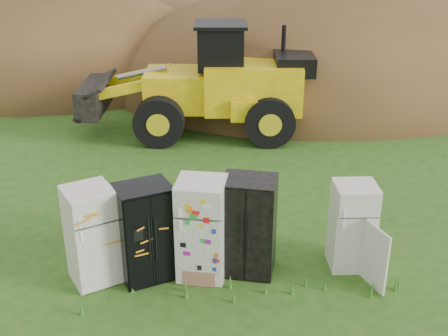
% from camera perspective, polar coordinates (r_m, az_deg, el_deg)
% --- Properties ---
extents(ground, '(120.00, 120.00, 0.00)m').
position_cam_1_polar(ground, '(10.74, 0.47, -10.39)').
color(ground, '#224F15').
rests_on(ground, ground).
extents(fridge_leftmost, '(1.06, 1.04, 1.83)m').
position_cam_1_polar(fridge_leftmost, '(10.32, -13.30, -6.64)').
color(fridge_leftmost, silver).
rests_on(fridge_leftmost, ground).
extents(fridge_black_side, '(1.16, 1.04, 1.84)m').
position_cam_1_polar(fridge_black_side, '(10.23, -8.00, -6.47)').
color(fridge_black_side, black).
rests_on(fridge_black_side, ground).
extents(fridge_sticker, '(1.01, 0.96, 1.91)m').
position_cam_1_polar(fridge_sticker, '(10.17, -2.27, -6.19)').
color(fridge_sticker, white).
rests_on(fridge_sticker, ground).
extents(fridge_dark_mid, '(1.14, 1.02, 1.88)m').
position_cam_1_polar(fridge_dark_mid, '(10.31, 2.51, -5.87)').
color(fridge_dark_mid, black).
rests_on(fridge_dark_mid, ground).
extents(fridge_open_door, '(0.81, 0.75, 1.69)m').
position_cam_1_polar(fridge_open_door, '(10.75, 12.89, -5.75)').
color(fridge_open_door, silver).
rests_on(fridge_open_door, ground).
extents(wheel_loader, '(7.19, 3.46, 3.36)m').
position_cam_1_polar(wheel_loader, '(17.02, -3.19, 8.93)').
color(wheel_loader, yellow).
rests_on(wheel_loader, ground).
extents(dirt_mound_right, '(16.09, 11.80, 8.24)m').
position_cam_1_polar(dirt_mound_right, '(22.69, 9.70, 8.02)').
color(dirt_mound_right, '#432F15').
rests_on(dirt_mound_right, ground).
extents(dirt_mound_left, '(14.46, 10.84, 7.78)m').
position_cam_1_polar(dirt_mound_left, '(25.16, -16.88, 8.89)').
color(dirt_mound_left, '#432F15').
rests_on(dirt_mound_left, ground).
extents(dirt_mound_back, '(17.39, 11.59, 5.69)m').
position_cam_1_polar(dirt_mound_back, '(26.71, -5.89, 10.60)').
color(dirt_mound_back, '#432F15').
rests_on(dirt_mound_back, ground).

